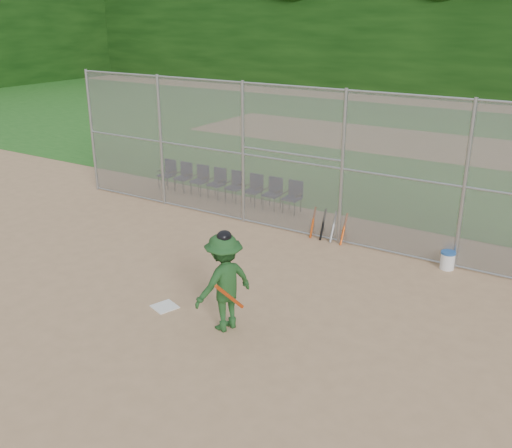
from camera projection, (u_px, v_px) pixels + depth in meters
The scene contains 17 objects.
ground at pixel (191, 311), 11.60m from camera, with size 100.00×100.00×0.00m, color tan.
grass_strip at pixel (437, 146), 25.88m from camera, with size 100.00×100.00×0.00m, color #23601C.
dirt_patch_far at pixel (437, 146), 25.88m from camera, with size 24.00×24.00×0.00m, color tan.
backstop_fence at pixel (307, 161), 14.85m from camera, with size 16.09×0.09×4.00m.
treeline at pixel (463, 17), 25.55m from camera, with size 81.00×60.00×11.00m.
home_plate at pixel (165, 307), 11.74m from camera, with size 0.46×0.46×0.02m, color white.
batter_at_plate at pixel (224, 282), 10.66m from camera, with size 1.07×1.42×2.01m.
water_cooler at pixel (448, 260), 13.43m from camera, with size 0.35×0.35×0.44m.
spare_bats at pixel (328, 226), 15.08m from camera, with size 0.96×0.40×0.83m.
chair_0 at pixel (167, 174), 19.56m from camera, with size 0.54×0.52×0.96m, color #0E1736, non-canonical shape.
chair_1 at pixel (183, 177), 19.21m from camera, with size 0.54×0.52×0.96m, color #0E1736, non-canonical shape.
chair_2 at pixel (199, 180), 18.86m from camera, with size 0.54×0.52×0.96m, color #0E1736, non-canonical shape.
chair_3 at pixel (216, 184), 18.51m from camera, with size 0.54×0.52×0.96m, color #0E1736, non-canonical shape.
chair_4 at pixel (234, 187), 18.16m from camera, with size 0.54×0.52×0.96m, color #0E1736, non-canonical shape.
chair_5 at pixel (253, 190), 17.81m from camera, with size 0.54×0.52×0.96m, color #0E1736, non-canonical shape.
chair_6 at pixel (272, 194), 17.46m from camera, with size 0.54×0.52×0.96m, color #0E1736, non-canonical shape.
chair_7 at pixel (292, 198), 17.11m from camera, with size 0.54×0.52×0.96m, color #0E1736, non-canonical shape.
Camera 1 is at (6.59, -7.97, 5.71)m, focal length 40.00 mm.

